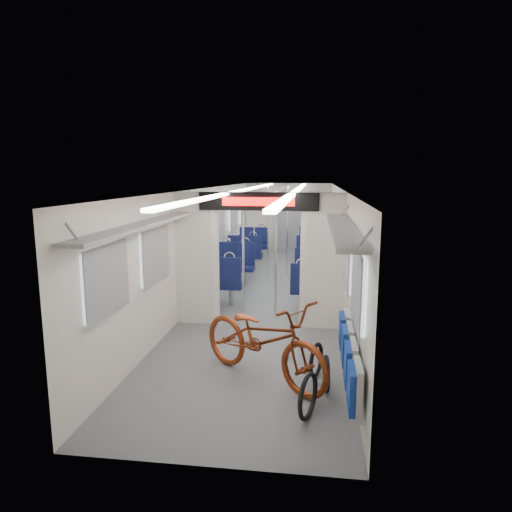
# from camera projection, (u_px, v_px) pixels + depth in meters

# --- Properties ---
(carriage) EXTENTS (12.00, 12.02, 2.31)m
(carriage) POSITION_uv_depth(u_px,v_px,m) (269.00, 228.00, 9.43)
(carriage) COLOR #515456
(carriage) RESTS_ON ground
(bicycle) EXTENTS (2.09, 1.82, 1.09)m
(bicycle) POSITION_uv_depth(u_px,v_px,m) (263.00, 339.00, 5.75)
(bicycle) COLOR maroon
(bicycle) RESTS_ON ground
(flip_bench) EXTENTS (0.12, 2.09, 0.49)m
(flip_bench) POSITION_uv_depth(u_px,v_px,m) (349.00, 355.00, 5.15)
(flip_bench) COLOR gray
(flip_bench) RESTS_ON carriage
(bike_hoop_a) EXTENTS (0.22, 0.51, 0.52)m
(bike_hoop_a) POSITION_uv_depth(u_px,v_px,m) (308.00, 398.00, 4.86)
(bike_hoop_a) COLOR black
(bike_hoop_a) RESTS_ON ground
(bike_hoop_b) EXTENTS (0.09, 0.45, 0.45)m
(bike_hoop_b) POSITION_uv_depth(u_px,v_px,m) (326.00, 376.00, 5.49)
(bike_hoop_b) COLOR black
(bike_hoop_b) RESTS_ON ground
(bike_hoop_c) EXTENTS (0.20, 0.45, 0.46)m
(bike_hoop_c) POSITION_uv_depth(u_px,v_px,m) (316.00, 362.00, 5.88)
(bike_hoop_c) COLOR black
(bike_hoop_c) RESTS_ON ground
(seat_bay_near_left) EXTENTS (0.92, 2.12, 1.11)m
(seat_bay_near_left) POSITION_uv_depth(u_px,v_px,m) (228.00, 269.00, 9.96)
(seat_bay_near_left) COLOR #0D123A
(seat_bay_near_left) RESTS_ON ground
(seat_bay_near_right) EXTENTS (0.88, 1.91, 1.05)m
(seat_bay_near_right) POSITION_uv_depth(u_px,v_px,m) (314.00, 276.00, 9.46)
(seat_bay_near_right) COLOR #0D123A
(seat_bay_near_right) RESTS_ON ground
(seat_bay_far_left) EXTENTS (0.91, 2.05, 1.09)m
(seat_bay_far_left) POSITION_uv_depth(u_px,v_px,m) (250.00, 246.00, 13.20)
(seat_bay_far_left) COLOR #0D123A
(seat_bay_far_left) RESTS_ON ground
(seat_bay_far_right) EXTENTS (0.94, 2.23, 1.15)m
(seat_bay_far_right) POSITION_uv_depth(u_px,v_px,m) (315.00, 247.00, 12.92)
(seat_bay_far_right) COLOR #0D123A
(seat_bay_far_right) RESTS_ON ground
(stanchion_near_left) EXTENTS (0.04, 0.04, 2.30)m
(stanchion_near_left) POSITION_uv_depth(u_px,v_px,m) (243.00, 256.00, 8.21)
(stanchion_near_left) COLOR silver
(stanchion_near_left) RESTS_ON ground
(stanchion_near_right) EXTENTS (0.05, 0.05, 2.30)m
(stanchion_near_right) POSITION_uv_depth(u_px,v_px,m) (276.00, 256.00, 8.12)
(stanchion_near_right) COLOR silver
(stanchion_near_right) RESTS_ON ground
(stanchion_far_left) EXTENTS (0.04, 0.04, 2.30)m
(stanchion_far_left) POSITION_uv_depth(u_px,v_px,m) (268.00, 232.00, 11.60)
(stanchion_far_left) COLOR silver
(stanchion_far_left) RESTS_ON ground
(stanchion_far_right) EXTENTS (0.04, 0.04, 2.30)m
(stanchion_far_right) POSITION_uv_depth(u_px,v_px,m) (287.00, 232.00, 11.66)
(stanchion_far_right) COLOR silver
(stanchion_far_right) RESTS_ON ground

